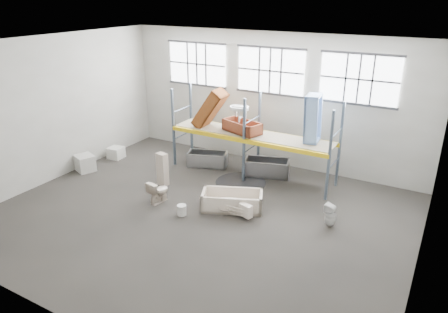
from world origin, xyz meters
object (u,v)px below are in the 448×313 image
Objects in this scene: steel_tub_right at (267,167)px; bucket at (182,210)px; toilet_beige at (158,191)px; bathtub_beige at (232,200)px; rust_tub_flat at (242,127)px; cistern_tall at (162,169)px; blue_tub_upright at (313,119)px; carton_near at (85,163)px; steel_tub_left at (207,159)px; toilet_white at (330,215)px.

bucket is at bearing -103.92° from steel_tub_right.
toilet_beige is 4.24m from steel_tub_right.
rust_tub_flat is (-1.00, 2.55, 1.55)m from bathtub_beige.
bathtub_beige is 1.60× the size of cistern_tall.
steel_tub_right is 4.13m from bucket.
bucket is at bearing -91.94° from rust_tub_flat.
cistern_tall is 3.57× the size of bucket.
blue_tub_upright reaches higher than bathtub_beige.
blue_tub_upright reaches higher than toilet_beige.
steel_tub_left is at bearing 35.44° from carton_near.
bathtub_beige is at bearing -71.94° from toilet_white.
steel_tub_left is at bearing 110.85° from bathtub_beige.
bucket is (1.36, -3.67, -0.11)m from steel_tub_left.
steel_tub_left is (-0.22, 3.32, -0.10)m from toilet_beige.
cistern_tall reaches higher than bathtub_beige.
carton_near is at bearing -153.74° from steel_tub_right.
steel_tub_right reaches higher than bucket.
toilet_white is at bearing -58.24° from blue_tub_upright.
bucket is (-4.08, -1.58, -0.19)m from toilet_white.
steel_tub_right reaches higher than steel_tub_left.
toilet_beige is at bearing -120.24° from steel_tub_right.
toilet_beige is at bearing -110.84° from rust_tub_flat.
steel_tub_right is (-0.13, 2.89, 0.02)m from bathtub_beige.
toilet_white reaches higher than carton_near.
toilet_beige is 2.27× the size of bucket.
rust_tub_flat is at bearing 88.06° from bucket.
rust_tub_flat is at bearing 88.12° from bathtub_beige.
steel_tub_left is at bearing 179.83° from rust_tub_flat.
bucket is at bearing -69.75° from steel_tub_left.
toilet_beige is 1.29m from cistern_tall.
blue_tub_upright is at bearing -126.48° from toilet_beige.
bathtub_beige is 2.90m from steel_tub_right.
bathtub_beige is 1.59m from bucket.
steel_tub_right is 2.64m from blue_tub_upright.
carton_near reaches higher than steel_tub_left.
carton_near is (-9.20, -0.58, -0.05)m from toilet_white.
toilet_beige is 1.05× the size of toilet_white.
blue_tub_upright is 8.53m from carton_near.
toilet_white is (2.95, 0.46, 0.08)m from bathtub_beige.
blue_tub_upright is 5.25m from bucket.
bathtub_beige is 1.15× the size of steel_tub_right.
toilet_beige reaches higher than steel_tub_left.
bathtub_beige is at bearing -68.62° from rust_tub_flat.
bathtub_beige is at bearing -117.11° from blue_tub_upright.
toilet_beige is at bearing -67.55° from toilet_white.
toilet_white is 5.83m from steel_tub_left.
carton_near is at bearing -144.56° from steel_tub_left.
rust_tub_flat is at bearing -108.68° from toilet_white.
steel_tub_left is 0.94× the size of blue_tub_upright.
rust_tub_flat is 4.03m from bucket.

